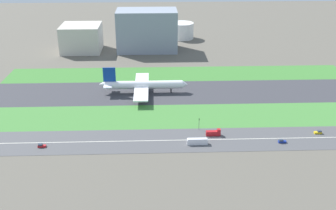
{
  "coord_description": "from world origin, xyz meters",
  "views": [
    {
      "loc": [
        -19.57,
        -272.0,
        110.26
      ],
      "look_at": [
        -10.68,
        -36.5,
        6.0
      ],
      "focal_mm": 42.49,
      "sensor_mm": 36.0,
      "label": 1
    }
  ],
  "objects_px": {
    "bus_0": "(197,141)",
    "car_0": "(318,132)",
    "truck_0": "(214,133)",
    "hangar_building": "(147,30)",
    "terminal_building": "(82,38)",
    "car_1": "(41,146)",
    "car_2": "(282,141)",
    "fuel_tank_west": "(182,31)",
    "airliner": "(142,85)",
    "traffic_light": "(199,123)"
  },
  "relations": [
    {
      "from": "airliner",
      "to": "car_0",
      "type": "xyz_separation_m",
      "value": [
        105.22,
        -68.0,
        -5.31
      ]
    },
    {
      "from": "car_1",
      "to": "car_0",
      "type": "bearing_deg",
      "value": -176.4
    },
    {
      "from": "car_0",
      "to": "traffic_light",
      "type": "relative_size",
      "value": 0.61
    },
    {
      "from": "car_0",
      "to": "hangar_building",
      "type": "xyz_separation_m",
      "value": [
        -102.48,
        182.0,
        18.91
      ]
    },
    {
      "from": "hangar_building",
      "to": "fuel_tank_west",
      "type": "bearing_deg",
      "value": 50.18
    },
    {
      "from": "car_1",
      "to": "traffic_light",
      "type": "height_order",
      "value": "traffic_light"
    },
    {
      "from": "airliner",
      "to": "truck_0",
      "type": "distance_m",
      "value": 80.68
    },
    {
      "from": "car_2",
      "to": "terminal_building",
      "type": "height_order",
      "value": "terminal_building"
    },
    {
      "from": "airliner",
      "to": "truck_0",
      "type": "height_order",
      "value": "airliner"
    },
    {
      "from": "airliner",
      "to": "car_2",
      "type": "height_order",
      "value": "airliner"
    },
    {
      "from": "car_1",
      "to": "hangar_building",
      "type": "height_order",
      "value": "hangar_building"
    },
    {
      "from": "bus_0",
      "to": "terminal_building",
      "type": "relative_size",
      "value": 0.31
    },
    {
      "from": "airliner",
      "to": "bus_0",
      "type": "height_order",
      "value": "airliner"
    },
    {
      "from": "bus_0",
      "to": "hangar_building",
      "type": "bearing_deg",
      "value": -81.18
    },
    {
      "from": "car_2",
      "to": "car_0",
      "type": "distance_m",
      "value": 26.69
    },
    {
      "from": "bus_0",
      "to": "car_0",
      "type": "distance_m",
      "value": 73.37
    },
    {
      "from": "airliner",
      "to": "car_1",
      "type": "relative_size",
      "value": 14.77
    },
    {
      "from": "car_1",
      "to": "hangar_building",
      "type": "xyz_separation_m",
      "value": [
        56.65,
        192.0,
        18.91
      ]
    },
    {
      "from": "car_2",
      "to": "traffic_light",
      "type": "xyz_separation_m",
      "value": [
        -45.05,
        17.99,
        3.37
      ]
    },
    {
      "from": "car_2",
      "to": "fuel_tank_west",
      "type": "xyz_separation_m",
      "value": [
        -40.21,
        237.0,
        7.71
      ]
    },
    {
      "from": "terminal_building",
      "to": "hangar_building",
      "type": "xyz_separation_m",
      "value": [
        64.37,
        0.0,
        7.01
      ]
    },
    {
      "from": "truck_0",
      "to": "car_2",
      "type": "relative_size",
      "value": 1.91
    },
    {
      "from": "bus_0",
      "to": "car_1",
      "type": "relative_size",
      "value": 2.64
    },
    {
      "from": "truck_0",
      "to": "hangar_building",
      "type": "relative_size",
      "value": 0.14
    },
    {
      "from": "bus_0",
      "to": "fuel_tank_west",
      "type": "xyz_separation_m",
      "value": [
        7.72,
        237.0,
        6.81
      ]
    },
    {
      "from": "car_0",
      "to": "car_1",
      "type": "relative_size",
      "value": 1.0
    },
    {
      "from": "airliner",
      "to": "hangar_building",
      "type": "height_order",
      "value": "hangar_building"
    },
    {
      "from": "airliner",
      "to": "terminal_building",
      "type": "xyz_separation_m",
      "value": [
        -61.62,
        114.0,
        6.6
      ]
    },
    {
      "from": "airliner",
      "to": "car_2",
      "type": "bearing_deg",
      "value": -44.11
    },
    {
      "from": "airliner",
      "to": "car_2",
      "type": "xyz_separation_m",
      "value": [
        80.47,
        -78.0,
        -5.31
      ]
    },
    {
      "from": "car_0",
      "to": "terminal_building",
      "type": "xyz_separation_m",
      "value": [
        -166.85,
        182.0,
        11.9
      ]
    },
    {
      "from": "hangar_building",
      "to": "car_1",
      "type": "bearing_deg",
      "value": -106.44
    },
    {
      "from": "car_2",
      "to": "hangar_building",
      "type": "relative_size",
      "value": 0.08
    },
    {
      "from": "traffic_light",
      "to": "hangar_building",
      "type": "relative_size",
      "value": 0.12
    },
    {
      "from": "truck_0",
      "to": "traffic_light",
      "type": "distance_m",
      "value": 11.44
    },
    {
      "from": "car_0",
      "to": "traffic_light",
      "type": "xyz_separation_m",
      "value": [
        -69.81,
        7.99,
        3.37
      ]
    },
    {
      "from": "bus_0",
      "to": "terminal_building",
      "type": "distance_m",
      "value": 214.13
    },
    {
      "from": "airliner",
      "to": "traffic_light",
      "type": "distance_m",
      "value": 69.71
    },
    {
      "from": "car_1",
      "to": "hangar_building",
      "type": "bearing_deg",
      "value": -106.44
    },
    {
      "from": "truck_0",
      "to": "hangar_building",
      "type": "height_order",
      "value": "hangar_building"
    },
    {
      "from": "bus_0",
      "to": "car_0",
      "type": "xyz_separation_m",
      "value": [
        72.68,
        10.0,
        -0.9
      ]
    },
    {
      "from": "truck_0",
      "to": "car_1",
      "type": "height_order",
      "value": "truck_0"
    },
    {
      "from": "bus_0",
      "to": "traffic_light",
      "type": "bearing_deg",
      "value": -99.07
    },
    {
      "from": "car_2",
      "to": "terminal_building",
      "type": "distance_m",
      "value": 239.16
    },
    {
      "from": "bus_0",
      "to": "fuel_tank_west",
      "type": "relative_size",
      "value": 0.45
    },
    {
      "from": "terminal_building",
      "to": "fuel_tank_west",
      "type": "xyz_separation_m",
      "value": [
        101.89,
        45.0,
        -4.2
      ]
    },
    {
      "from": "car_0",
      "to": "airliner",
      "type": "bearing_deg",
      "value": 147.13
    },
    {
      "from": "airliner",
      "to": "fuel_tank_west",
      "type": "bearing_deg",
      "value": 75.79
    },
    {
      "from": "terminal_building",
      "to": "fuel_tank_west",
      "type": "height_order",
      "value": "terminal_building"
    },
    {
      "from": "airliner",
      "to": "bus_0",
      "type": "distance_m",
      "value": 84.63
    }
  ]
}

